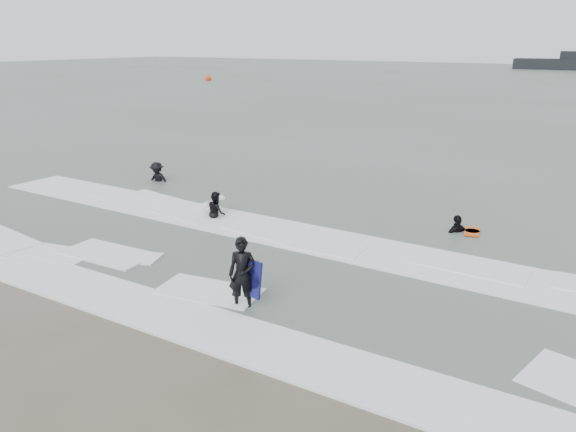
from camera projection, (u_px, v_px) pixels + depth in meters
The scene contains 9 objects.
ground at pixel (184, 307), 14.35m from camera, with size 320.00×320.00×0.00m, color brown.
sea at pixel (570, 88), 78.99m from camera, with size 320.00×320.00×0.00m, color #47544C.
surfer_centre at pixel (243, 309), 14.24m from camera, with size 0.70×0.46×1.93m, color black.
surfer_wading at pixel (217, 219), 21.37m from camera, with size 0.79×0.62×1.63m, color black.
surfer_breaker at pixel (158, 183), 26.81m from camera, with size 1.19×0.68×1.84m, color black.
surfer_right_near at pixel (457, 233), 19.85m from camera, with size 1.05×0.44×1.80m, color black.
surf_foam at pixel (266, 259), 17.33m from camera, with size 30.03×9.06×0.09m.
bodyboards at pixel (316, 231), 18.45m from camera, with size 9.94×9.41×1.25m.
buoy at pixel (208, 78), 92.59m from camera, with size 1.00×1.00×1.65m.
Camera 1 is at (9.15, -9.60, 6.53)m, focal length 35.00 mm.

